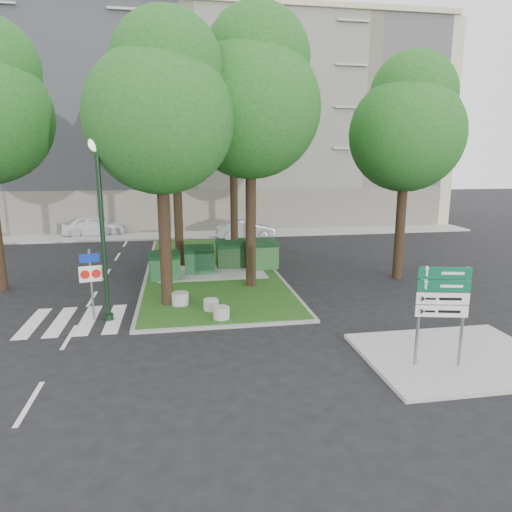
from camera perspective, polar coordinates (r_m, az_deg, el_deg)
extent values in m
plane|color=black|center=(15.32, -5.45, -8.97)|extent=(120.00, 120.00, 0.00)
cube|color=#234714|center=(22.97, -5.71, -1.60)|extent=(6.00, 16.00, 0.12)
cube|color=gray|center=(22.97, -5.71, -1.62)|extent=(6.30, 16.30, 0.10)
cube|color=#999993|center=(14.19, 23.55, -11.52)|extent=(5.00, 4.00, 0.12)
cube|color=#999993|center=(33.22, -7.85, 2.65)|extent=(42.00, 3.00, 0.12)
cube|color=silver|center=(16.93, -18.72, -7.48)|extent=(5.00, 3.00, 0.01)
cube|color=#C4B993|center=(40.34, -8.56, 15.62)|extent=(41.00, 12.00, 16.00)
cylinder|color=black|center=(16.94, -11.38, 3.69)|extent=(0.44, 0.44, 6.16)
sphere|color=#165318|center=(16.82, -11.93, 16.39)|extent=(5.20, 5.20, 5.20)
sphere|color=#165318|center=(17.23, -11.11, 22.23)|extent=(3.90, 3.90, 3.90)
cylinder|color=black|center=(19.11, -0.66, 5.72)|extent=(0.44, 0.44, 6.72)
sphere|color=#165318|center=(19.08, -0.69, 17.99)|extent=(5.60, 5.60, 5.60)
sphere|color=#165318|center=(19.61, 0.14, 23.51)|extent=(4.20, 4.20, 4.20)
cylinder|color=black|center=(23.40, -9.71, 5.72)|extent=(0.44, 0.44, 5.88)
sphere|color=#165318|center=(23.28, -10.04, 14.48)|extent=(4.80, 4.80, 4.80)
sphere|color=#165318|center=(23.61, -9.43, 18.56)|extent=(3.60, 3.60, 3.60)
cylinder|color=black|center=(26.52, -2.78, 7.84)|extent=(0.44, 0.44, 7.00)
sphere|color=#165318|center=(26.54, -2.88, 17.03)|extent=(5.80, 5.80, 5.80)
sphere|color=#165318|center=(27.01, -2.31, 21.22)|extent=(4.35, 4.35, 4.35)
cylinder|color=black|center=(21.83, 17.66, 4.86)|extent=(0.44, 0.44, 5.88)
sphere|color=#165318|center=(21.70, 18.28, 14.24)|extent=(5.00, 5.00, 5.00)
sphere|color=#165318|center=(22.16, 19.06, 18.50)|extent=(3.75, 3.75, 3.75)
cube|color=#103C18|center=(20.99, -11.36, -1.47)|extent=(1.42, 1.04, 1.04)
cube|color=black|center=(20.86, -11.43, 0.14)|extent=(1.47, 1.11, 0.30)
cube|color=#123F20|center=(21.98, -7.12, -0.69)|extent=(1.35, 0.93, 1.05)
cube|color=black|center=(21.85, -7.16, 0.87)|extent=(1.40, 0.99, 0.30)
cube|color=black|center=(22.96, -3.23, -0.05)|extent=(1.38, 0.96, 1.06)
cube|color=black|center=(22.84, -3.25, 1.47)|extent=(1.43, 1.03, 0.31)
cube|color=#154616|center=(22.65, 0.66, -0.03)|extent=(1.61, 1.16, 1.19)
cube|color=black|center=(22.51, 0.67, 1.70)|extent=(1.67, 1.24, 0.34)
cylinder|color=#9C9C97|center=(17.39, -9.48, -5.26)|extent=(0.64, 0.64, 0.46)
cylinder|color=#999994|center=(15.77, -4.36, -7.07)|extent=(0.57, 0.57, 0.40)
cylinder|color=#ABAAA5|center=(16.67, -5.64, -6.06)|extent=(0.54, 0.54, 0.39)
cylinder|color=yellow|center=(26.89, -2.67, 1.33)|extent=(0.37, 0.37, 0.65)
cylinder|color=black|center=(16.08, -18.58, 1.84)|extent=(0.16, 0.16, 5.61)
cylinder|color=black|center=(16.75, -17.95, -7.25)|extent=(0.34, 0.34, 0.22)
sphere|color=white|center=(15.85, -19.37, 13.08)|extent=(0.49, 0.49, 0.49)
cylinder|color=slate|center=(16.61, -19.87, -3.43)|extent=(0.09, 0.09, 2.50)
cube|color=navy|center=(16.39, -20.11, -0.22)|extent=(0.65, 0.17, 0.30)
cube|color=white|center=(16.51, -19.97, -2.09)|extent=(0.74, 0.18, 0.55)
cylinder|color=red|center=(16.54, -20.58, -2.11)|extent=(0.30, 0.09, 0.30)
cylinder|color=red|center=(16.48, -19.35, -2.07)|extent=(0.30, 0.09, 0.30)
cylinder|color=slate|center=(12.73, 19.65, -7.13)|extent=(0.10, 0.10, 2.69)
cylinder|color=slate|center=(13.10, 24.45, -6.99)|extent=(0.10, 0.10, 2.69)
cube|color=#0A5031|center=(12.58, 22.52, -1.94)|extent=(1.32, 0.33, 0.31)
cube|color=#0A5031|center=(12.66, 22.39, -3.44)|extent=(1.32, 0.33, 0.31)
cube|color=white|center=(12.75, 22.27, -4.91)|extent=(1.32, 0.33, 0.31)
cube|color=white|center=(12.85, 22.15, -6.37)|extent=(1.32, 0.33, 0.31)
imported|color=white|center=(34.62, -19.60, 3.58)|extent=(4.50, 2.21, 1.48)
imported|color=#9C9EA3|center=(31.42, -1.35, 3.32)|extent=(4.02, 1.45, 1.32)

